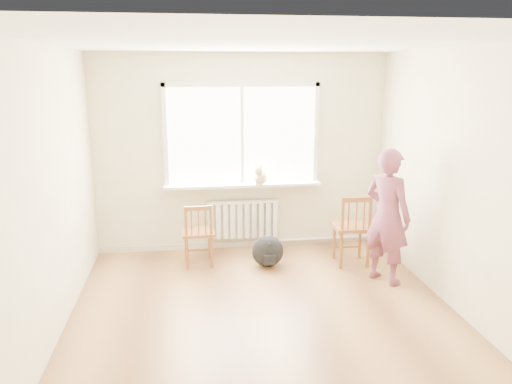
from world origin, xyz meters
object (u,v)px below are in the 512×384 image
object	(u,v)px
chair_left	(198,235)
cat	(260,176)
backpack	(268,251)
person	(387,216)
chair_right	(353,230)

from	to	relation	value
chair_left	cat	xyz separation A→B (m)	(0.86, 0.45, 0.65)
cat	backpack	xyz separation A→B (m)	(0.01, -0.60, -0.87)
chair_left	person	size ratio (longest dim) A/B	0.51
chair_left	person	bearing A→B (deg)	157.83
chair_left	person	distance (m)	2.36
backpack	person	bearing A→B (deg)	-25.76
chair_right	cat	xyz separation A→B (m)	(-1.11, 0.68, 0.60)
person	chair_right	bearing A→B (deg)	-12.30
cat	backpack	distance (m)	1.05
backpack	chair_right	bearing A→B (deg)	-4.14
chair_right	backpack	size ratio (longest dim) A/B	2.31
cat	backpack	size ratio (longest dim) A/B	1.05
cat	backpack	world-z (taller)	cat
chair_left	cat	world-z (taller)	cat
chair_left	backpack	xyz separation A→B (m)	(0.88, -0.15, -0.22)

